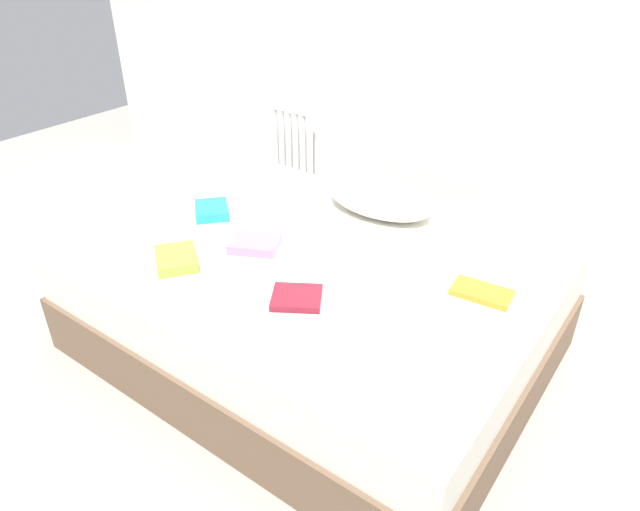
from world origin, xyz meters
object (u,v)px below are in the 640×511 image
Objects in this scene: radiator at (292,146)px; pillow at (380,199)px; textbook_teal at (212,210)px; textbook_pink at (255,244)px; textbook_orange at (482,293)px; bed at (314,303)px; textbook_white at (392,275)px; textbook_maroon at (297,298)px; textbook_lime at (176,259)px.

radiator is 1.28m from pillow.
pillow is at bearing 80.05° from textbook_teal.
textbook_teal reaches higher than textbook_pink.
textbook_orange is (1.79, -1.04, 0.10)m from radiator.
textbook_white is (0.37, 0.04, 0.27)m from bed.
textbook_orange is at bearing -28.72° from pillow.
textbook_white reaches higher than textbook_maroon.
bed is 0.39m from textbook_pink.
textbook_white is at bearing 43.10° from textbook_teal.
pillow is at bearing 101.04° from textbook_lime.
textbook_maroon is (1.23, -1.50, 0.10)m from radiator.
textbook_pink is 1.04× the size of textbook_white.
pillow is (1.09, -0.66, 0.16)m from radiator.
pillow is at bearing 145.95° from textbook_orange.
radiator is at bearing 148.78° from pillow.
textbook_lime reaches higher than textbook_pink.
textbook_lime is (-0.45, -0.93, -0.05)m from pillow.
textbook_maroon is at bearing -50.78° from radiator.
textbook_white is 1.02m from textbook_teal.
textbook_lime is 1.27m from textbook_orange.
textbook_lime is at bearing -147.53° from textbook_pink.
textbook_white is at bearing 65.15° from textbook_lime.
radiator reaches higher than textbook_pink.
pillow reaches higher than textbook_pink.
textbook_pink is at bearing -170.83° from textbook_orange.
textbook_lime is (-0.18, -0.30, 0.00)m from textbook_pink.
textbook_teal is at bearing -141.87° from pillow.
textbook_pink is (-0.40, 0.21, 0.01)m from textbook_maroon.
radiator is 1.72m from textbook_lime.
textbook_maroon is 0.94× the size of textbook_white.
textbook_maroon is at bearing -106.06° from textbook_white.
textbook_lime is at bearing -68.01° from radiator.
textbook_teal is (-0.79, 0.33, 0.01)m from textbook_maroon.
bed is 9.39× the size of textbook_lime.
textbook_maroon is at bearing -80.74° from pillow.
textbook_lime is at bearing -138.03° from bed.
textbook_orange is (0.71, 0.16, 0.27)m from bed.
pillow reaches higher than textbook_teal.
bed is 10.41× the size of textbook_maroon.
textbook_white is at bearing -167.54° from textbook_orange.
textbook_pink is 1.00× the size of textbook_lime.
pillow is 0.80m from textbook_orange.
textbook_pink is at bearing 25.05° from textbook_teal.
radiator is (-1.08, 1.20, 0.17)m from bed.
textbook_teal is (-0.66, -0.52, -0.05)m from pillow.
textbook_white is (1.45, -1.16, 0.11)m from radiator.
textbook_maroon is 0.41m from textbook_white.
pillow is 2.62× the size of textbook_pink.
textbook_teal is at bearing -179.82° from textbook_orange.
textbook_orange is at bearing -11.73° from textbook_pink.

